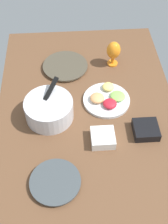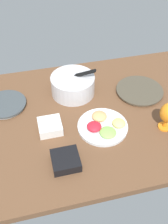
{
  "view_description": "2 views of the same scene",
  "coord_description": "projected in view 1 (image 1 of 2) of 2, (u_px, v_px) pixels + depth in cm",
  "views": [
    {
      "loc": [
        -108.53,
        9.47,
        131.43
      ],
      "look_at": [
        -2.19,
        2.24,
        3.93
      ],
      "focal_mm": 47.74,
      "sensor_mm": 36.0,
      "label": 1
    },
    {
      "loc": [
        -25.2,
        -106.52,
        109.1
      ],
      "look_at": [
        0.65,
        -1.28,
        3.93
      ],
      "focal_mm": 43.02,
      "sensor_mm": 36.0,
      "label": 2
    }
  ],
  "objects": [
    {
      "name": "square_bowl_black",
      "position": [
        146.0,
        129.0,
        1.6
      ],
      "size": [
        13.37,
        13.37,
        4.89
      ],
      "color": "black",
      "rests_on": "ground_plane"
    },
    {
      "name": "mixing_bowl",
      "position": [
        49.0,
        109.0,
        1.64
      ],
      "size": [
        26.96,
        26.91,
        18.74
      ],
      "color": "silver",
      "rests_on": "ground_plane"
    },
    {
      "name": "square_bowl_white",
      "position": [
        103.0,
        138.0,
        1.56
      ],
      "size": [
        12.42,
        12.42,
        5.35
      ],
      "color": "white",
      "rests_on": "ground_plane"
    },
    {
      "name": "dinner_plate_left",
      "position": [
        55.0,
        182.0,
        1.42
      ],
      "size": [
        24.65,
        24.65,
        2.47
      ],
      "color": "silver",
      "rests_on": "ground_plane"
    },
    {
      "name": "ground_plane",
      "position": [
        88.0,
        115.0,
        1.72
      ],
      "size": [
        160.0,
        104.0,
        4.0
      ],
      "primitive_type": "cube",
      "color": "brown"
    },
    {
      "name": "hurricane_glass_orange",
      "position": [
        114.0,
        51.0,
        1.9
      ],
      "size": [
        8.96,
        8.96,
        17.16
      ],
      "color": "orange",
      "rests_on": "ground_plane"
    },
    {
      "name": "fruit_platter",
      "position": [
        107.0,
        99.0,
        1.75
      ],
      "size": [
        27.66,
        27.66,
        5.34
      ],
      "color": "silver",
      "rests_on": "ground_plane"
    },
    {
      "name": "dinner_plate_right",
      "position": [
        65.0,
        66.0,
        1.95
      ],
      "size": [
        29.41,
        29.41,
        2.23
      ],
      "color": "beige",
      "rests_on": "ground_plane"
    }
  ]
}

